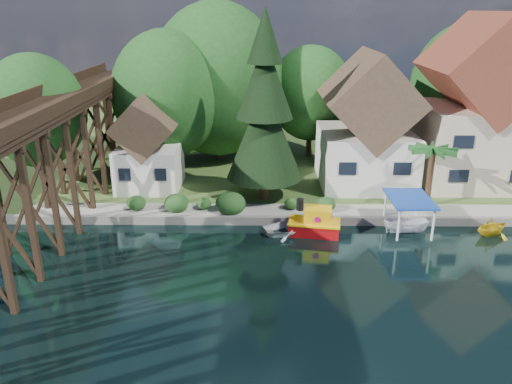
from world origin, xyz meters
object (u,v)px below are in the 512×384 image
trestle_bridge (36,164)px  palm_tree (433,152)px  house_center (475,113)px  shed (148,149)px  boat_yellow (492,225)px  house_left (367,129)px  boat_white_a (294,226)px  boat_canopy (408,218)px  conifer (265,111)px  tugboat (315,223)px

trestle_bridge → palm_tree: 27.24m
house_center → shed: house_center is taller
house_center → shed: bearing=-175.8°
trestle_bridge → boat_yellow: trestle_bridge is taller
house_left → boat_white_a: 12.25m
palm_tree → boat_canopy: size_ratio=1.20×
conifer → tugboat: bearing=-58.0°
trestle_bridge → boat_canopy: trestle_bridge is taller
conifer → tugboat: (3.46, -5.53, -6.63)m
house_left → shed: size_ratio=1.40×
shed → boat_canopy: 20.97m
trestle_bridge → conifer: (14.47, 6.84, 2.04)m
conifer → house_center: bearing=14.4°
house_center → boat_yellow: size_ratio=5.16×
tugboat → shed: bearing=148.2°
shed → house_left: bearing=4.8°
house_left → palm_tree: size_ratio=2.26×
palm_tree → boat_white_a: (-10.21, -3.66, -4.32)m
conifer → house_left: bearing=25.1°
house_left → tugboat: size_ratio=2.92×
boat_canopy → boat_yellow: boat_canopy is taller
conifer → boat_yellow: size_ratio=5.31×
house_left → shed: (-18.00, -1.50, -1.31)m
boat_white_a → boat_canopy: boat_canopy is taller
house_left → boat_yellow: size_ratio=4.09×
trestle_bridge → conifer: size_ratio=3.09×
conifer → boat_canopy: conifer is taller
house_center → boat_yellow: bearing=-101.2°
trestle_bridge → house_left: 25.42m
conifer → boat_yellow: bearing=-19.7°
palm_tree → tugboat: size_ratio=1.29×
shed → boat_yellow: size_ratio=2.91×
trestle_bridge → house_center: size_ratio=3.18×
trestle_bridge → boat_white_a: size_ratio=10.48×
shed → palm_tree: 22.14m
house_center → house_left: bearing=-176.8°
palm_tree → boat_yellow: size_ratio=1.81×
trestle_bridge → house_center: 33.96m
trestle_bridge → boat_yellow: 30.39m
shed → boat_yellow: shed is taller
palm_tree → tugboat: 10.43m
house_left → boat_yellow: 12.64m
boat_white_a → tugboat: bearing=-117.1°
boat_white_a → conifer: bearing=4.3°
house_center → shed: 27.20m
trestle_bridge → palm_tree: (26.73, 5.22, -0.59)m
conifer → shed: bearing=165.3°
palm_tree → boat_canopy: (-2.46, -3.70, -3.65)m
tugboat → boat_canopy: (6.34, 0.22, 0.35)m
conifer → tugboat: conifer is taller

